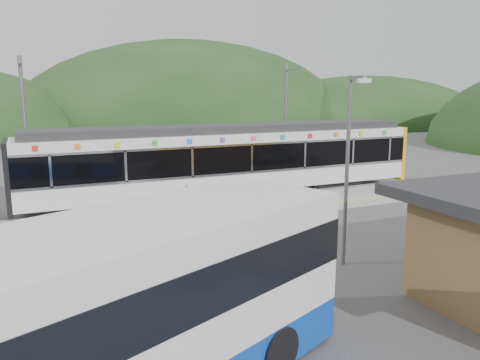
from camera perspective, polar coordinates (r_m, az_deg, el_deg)
name	(u,v)px	position (r m, az deg, el deg)	size (l,w,h in m)	color
ground	(237,236)	(17.83, -0.40, -6.84)	(120.00, 120.00, 0.00)	#4C4C4F
hills	(302,194)	(25.18, 7.59, -1.71)	(146.00, 149.00, 26.00)	#1E3D19
platform	(206,212)	(20.73, -4.13, -3.92)	(26.00, 3.20, 0.30)	#9E9E99
yellow_line	(217,216)	(19.51, -2.80, -4.36)	(26.00, 0.10, 0.01)	yellow
train	(230,158)	(23.65, -1.20, 2.67)	(20.44, 3.01, 3.74)	black
catenary_mast_west	(25,129)	(24.14, -24.70, 5.64)	(0.18, 1.80, 7.00)	slate
catenary_mast_east	(286,121)	(27.87, 5.61, 7.12)	(0.18, 1.80, 7.00)	slate
lamp_post	(350,155)	(14.48, 13.28, 2.97)	(0.38, 1.07, 5.86)	slate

